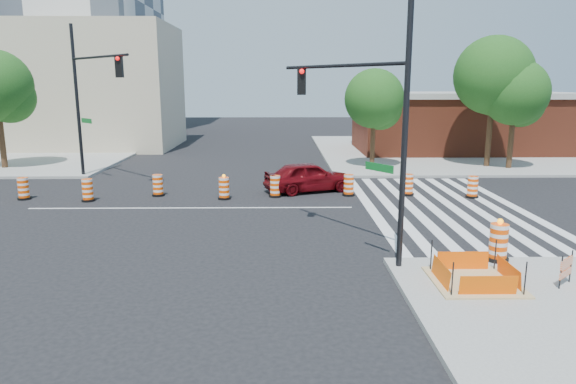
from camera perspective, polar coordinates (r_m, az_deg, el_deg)
name	(u,v)px	position (r m, az deg, el deg)	size (l,w,h in m)	color
ground	(191,208)	(22.65, -10.74, -1.76)	(120.00, 120.00, 0.00)	black
sidewalk_ne	(461,151)	(42.43, 18.62, 4.31)	(22.00, 22.00, 0.15)	gray
crosswalk_east	(442,207)	(23.40, 16.72, -1.60)	(6.75, 13.50, 0.01)	silver
lane_centerline	(191,208)	(22.65, -10.74, -1.75)	(14.00, 0.12, 0.01)	silver
excavation_pit	(474,280)	(14.58, 19.98, -9.18)	(2.20, 2.20, 0.90)	tan
brick_storefront	(463,122)	(42.21, 18.82, 7.33)	(16.50, 8.50, 4.60)	brown
beige_midrise	(89,87)	(46.47, -21.26, 10.85)	(14.00, 10.00, 10.00)	#C4B695
red_coupe	(309,177)	(25.52, 2.32, 1.72)	(1.78, 4.42, 1.50)	#62080D
signal_pole_se	(366,111)	(15.47, 8.66, 8.90)	(3.28, 4.62, 7.33)	black
signal_pole_nw	(89,87)	(29.88, -21.22, 10.83)	(4.43, 4.68, 8.33)	black
pit_drum	(498,243)	(16.41, 22.33, -5.30)	(0.65, 0.65, 1.29)	black
barricade	(566,268)	(15.22, 28.51, -7.39)	(0.59, 0.52, 0.89)	#FD4C05
tree_north_c	(375,102)	(32.38, 9.60, 9.82)	(3.64, 3.64, 6.19)	#382314
tree_north_d	(494,80)	(34.64, 21.92, 11.47)	(4.80, 4.80, 8.17)	#382314
tree_north_e	(515,96)	(34.36, 23.95, 9.70)	(3.96, 3.96, 6.74)	#382314
median_drum_1	(23,189)	(26.78, -27.32, 0.27)	(0.60, 0.60, 1.02)	black
median_drum_2	(88,191)	(25.17, -21.37, 0.12)	(0.60, 0.60, 1.02)	black
median_drum_3	(158,186)	(25.33, -14.25, 0.65)	(0.60, 0.60, 1.02)	black
median_drum_4	(224,189)	(24.04, -7.12, 0.35)	(0.60, 0.60, 1.18)	black
median_drum_5	(275,187)	(24.33, -1.43, 0.56)	(0.60, 0.60, 1.02)	black
median_drum_6	(349,186)	(24.77, 6.76, 0.69)	(0.60, 0.60, 1.02)	black
median_drum_7	(408,185)	(25.36, 13.19, 0.72)	(0.60, 0.60, 1.02)	black
median_drum_8	(473,188)	(25.68, 19.82, 0.46)	(0.60, 0.60, 1.02)	black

